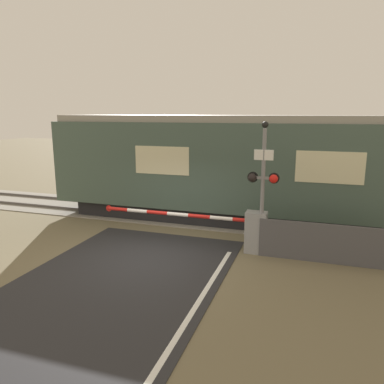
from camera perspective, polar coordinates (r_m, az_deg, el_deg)
The scene contains 6 objects.
ground_plane at distance 10.86m, azimuth -6.84°, elevation -9.70°, with size 80.00×80.00×0.00m, color #6B6047.
track_bed at distance 14.75m, azimuth 0.35°, elevation -3.63°, with size 36.00×3.20×0.13m.
train at distance 13.68m, azimuth 19.93°, elevation 2.88°, with size 20.10×2.98×3.91m.
crossing_barrier at distance 11.09m, azimuth 7.79°, elevation -5.65°, with size 5.21×0.44×1.21m.
signal_post at distance 10.60m, azimuth 10.75°, elevation 1.67°, with size 0.89×0.26×3.77m.
roadside_fence at distance 10.78m, azimuth 19.94°, elevation -7.43°, with size 3.65×0.06×1.10m.
Camera 1 is at (4.32, -9.12, 4.01)m, focal length 35.00 mm.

